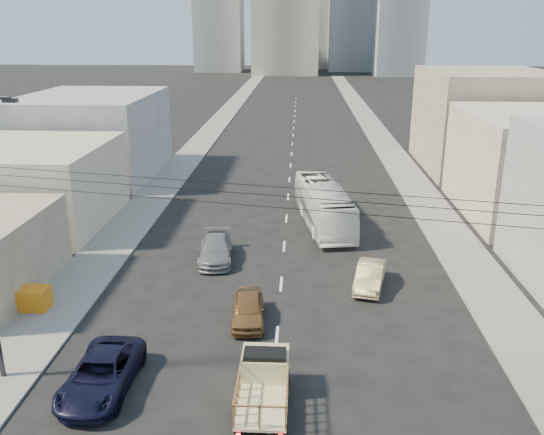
# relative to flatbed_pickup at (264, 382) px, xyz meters

# --- Properties ---
(sidewalk_left) EXTENTS (3.50, 180.00, 0.12)m
(sidewalk_left) POSITION_rel_flatbed_pickup_xyz_m (-11.45, 67.35, -1.03)
(sidewalk_left) COLOR slate
(sidewalk_left) RESTS_ON ground
(sidewalk_right) EXTENTS (3.50, 180.00, 0.12)m
(sidewalk_right) POSITION_rel_flatbed_pickup_xyz_m (12.05, 67.35, -1.03)
(sidewalk_right) COLOR slate
(sidewalk_right) RESTS_ON ground
(lane_dashes) EXTENTS (0.15, 104.00, 0.01)m
(lane_dashes) POSITION_rel_flatbed_pickup_xyz_m (0.30, 50.35, -1.09)
(lane_dashes) COLOR silver
(lane_dashes) RESTS_ON ground
(flatbed_pickup) EXTENTS (1.95, 4.41, 1.90)m
(flatbed_pickup) POSITION_rel_flatbed_pickup_xyz_m (0.00, 0.00, 0.00)
(flatbed_pickup) COLOR beige
(flatbed_pickup) RESTS_ON ground
(navy_pickup) EXTENTS (2.59, 5.41, 1.49)m
(navy_pickup) POSITION_rel_flatbed_pickup_xyz_m (-6.70, 0.72, -0.35)
(navy_pickup) COLOR black
(navy_pickup) RESTS_ON ground
(city_bus) EXTENTS (4.41, 11.59, 3.15)m
(city_bus) POSITION_rel_flatbed_pickup_xyz_m (3.10, 22.03, 0.48)
(city_bus) COLOR white
(city_bus) RESTS_ON ground
(sedan_brown) EXTENTS (1.91, 4.17, 1.39)m
(sedan_brown) POSITION_rel_flatbed_pickup_xyz_m (-1.22, 6.78, -0.40)
(sedan_brown) COLOR brown
(sedan_brown) RESTS_ON ground
(sedan_tan) EXTENTS (2.33, 4.40, 1.38)m
(sedan_tan) POSITION_rel_flatbed_pickup_xyz_m (5.37, 11.17, -0.40)
(sedan_tan) COLOR tan
(sedan_tan) RESTS_ON ground
(sedan_grey) EXTENTS (2.51, 5.21, 1.46)m
(sedan_grey) POSITION_rel_flatbed_pickup_xyz_m (-4.00, 14.70, -0.36)
(sedan_grey) COLOR slate
(sedan_grey) RESTS_ON ground
(overhead_wires) EXTENTS (23.01, 5.02, 0.72)m
(overhead_wires) POSITION_rel_flatbed_pickup_xyz_m (0.30, -1.15, 7.87)
(overhead_wires) COLOR black
(overhead_wires) RESTS_ON ground
(crate_stack) EXTENTS (1.80, 1.20, 1.14)m
(crate_stack) POSITION_rel_flatbed_pickup_xyz_m (-12.70, 7.45, -0.40)
(crate_stack) COLOR orange
(crate_stack) RESTS_ON sidewalk_left
(bldg_right_mid) EXTENTS (11.00, 14.00, 8.00)m
(bldg_right_mid) POSITION_rel_flatbed_pickup_xyz_m (19.80, 25.35, 2.91)
(bldg_right_mid) COLOR #BEB599
(bldg_right_mid) RESTS_ON ground
(bldg_right_far) EXTENTS (12.00, 16.00, 10.00)m
(bldg_right_far) POSITION_rel_flatbed_pickup_xyz_m (20.30, 41.35, 3.91)
(bldg_right_far) COLOR gray
(bldg_right_far) RESTS_ON ground
(bldg_left_mid) EXTENTS (11.00, 12.00, 6.00)m
(bldg_left_mid) POSITION_rel_flatbed_pickup_xyz_m (-18.70, 21.35, 1.91)
(bldg_left_mid) COLOR #BEB599
(bldg_left_mid) RESTS_ON ground
(bldg_left_far) EXTENTS (12.00, 16.00, 8.00)m
(bldg_left_far) POSITION_rel_flatbed_pickup_xyz_m (-19.20, 36.35, 2.91)
(bldg_left_far) COLOR gray
(bldg_left_far) RESTS_ON ground
(midrise_ne) EXTENTS (16.00, 16.00, 40.00)m
(midrise_ne) POSITION_rel_flatbed_pickup_xyz_m (18.30, 182.35, 18.91)
(midrise_ne) COLOR gray
(midrise_ne) RESTS_ON ground
(midrise_nw) EXTENTS (15.00, 15.00, 34.00)m
(midrise_nw) POSITION_rel_flatbed_pickup_xyz_m (-25.70, 177.35, 15.91)
(midrise_nw) COLOR gray
(midrise_nw) RESTS_ON ground
(midrise_back) EXTENTS (18.00, 18.00, 44.00)m
(midrise_back) POSITION_rel_flatbed_pickup_xyz_m (6.30, 197.35, 20.91)
(midrise_back) COLOR gray
(midrise_back) RESTS_ON ground
(midrise_east) EXTENTS (14.00, 14.00, 28.00)m
(midrise_east) POSITION_rel_flatbed_pickup_xyz_m (30.30, 162.35, 12.91)
(midrise_east) COLOR gray
(midrise_east) RESTS_ON ground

